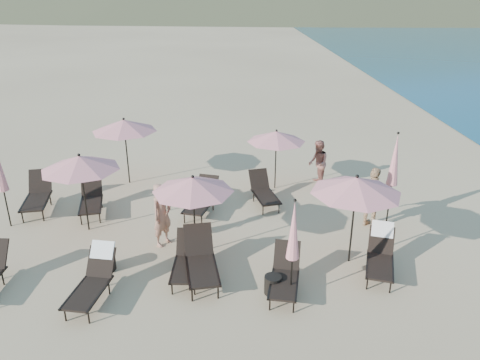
{
  "coord_description": "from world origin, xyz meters",
  "views": [
    {
      "loc": [
        -0.34,
        -8.64,
        6.1
      ],
      "look_at": [
        -0.12,
        3.5,
        1.1
      ],
      "focal_mm": 35.0,
      "sensor_mm": 36.0,
      "label": 1
    }
  ],
  "objects_px": {
    "lounger_9": "(264,191)",
    "umbrella_open_1": "(193,185)",
    "lounger_2": "(201,260)",
    "lounger_6": "(37,195)",
    "lounger_8": "(202,199)",
    "lounger_1": "(93,278)",
    "beachgoer_b": "(318,163)",
    "umbrella_closed_1": "(395,160)",
    "lounger_7": "(91,199)",
    "umbrella_open_3": "(124,126)",
    "beachgoer_a": "(162,215)",
    "umbrella_open_4": "(276,137)",
    "umbrella_open_2": "(356,185)",
    "side_table_1": "(273,285)",
    "umbrella_open_0": "(80,163)",
    "beachgoer_c": "(373,198)",
    "umbrella_closed_0": "(294,231)",
    "side_table_0": "(106,261)",
    "lounger_3": "(187,260)",
    "lounger_4": "(285,274)"
  },
  "relations": [
    {
      "from": "lounger_9",
      "to": "umbrella_open_1",
      "type": "relative_size",
      "value": 0.79
    },
    {
      "from": "lounger_2",
      "to": "lounger_6",
      "type": "bearing_deg",
      "value": 135.08
    },
    {
      "from": "umbrella_open_1",
      "to": "lounger_8",
      "type": "bearing_deg",
      "value": 89.14
    },
    {
      "from": "lounger_1",
      "to": "lounger_9",
      "type": "relative_size",
      "value": 1.03
    },
    {
      "from": "lounger_1",
      "to": "beachgoer_b",
      "type": "xyz_separation_m",
      "value": [
        5.76,
        6.06,
        0.28
      ]
    },
    {
      "from": "lounger_6",
      "to": "umbrella_closed_1",
      "type": "bearing_deg",
      "value": -14.64
    },
    {
      "from": "lounger_1",
      "to": "lounger_7",
      "type": "height_order",
      "value": "lounger_1"
    },
    {
      "from": "umbrella_open_3",
      "to": "beachgoer_a",
      "type": "xyz_separation_m",
      "value": [
        1.71,
        -4.12,
        -1.17
      ]
    },
    {
      "from": "umbrella_closed_1",
      "to": "umbrella_open_4",
      "type": "bearing_deg",
      "value": 140.64
    },
    {
      "from": "lounger_6",
      "to": "beachgoer_a",
      "type": "height_order",
      "value": "beachgoer_a"
    },
    {
      "from": "umbrella_open_4",
      "to": "umbrella_open_1",
      "type": "bearing_deg",
      "value": -119.92
    },
    {
      "from": "lounger_2",
      "to": "beachgoer_b",
      "type": "distance_m",
      "value": 6.46
    },
    {
      "from": "umbrella_open_2",
      "to": "side_table_1",
      "type": "height_order",
      "value": "umbrella_open_2"
    },
    {
      "from": "lounger_1",
      "to": "beachgoer_b",
      "type": "distance_m",
      "value": 8.36
    },
    {
      "from": "lounger_7",
      "to": "umbrella_open_4",
      "type": "relative_size",
      "value": 0.84
    },
    {
      "from": "umbrella_open_0",
      "to": "beachgoer_c",
      "type": "xyz_separation_m",
      "value": [
        7.72,
        0.04,
        -1.08
      ]
    },
    {
      "from": "lounger_6",
      "to": "umbrella_closed_1",
      "type": "relative_size",
      "value": 0.7
    },
    {
      "from": "lounger_6",
      "to": "umbrella_closed_0",
      "type": "xyz_separation_m",
      "value": [
        6.95,
        -4.44,
        1.15
      ]
    },
    {
      "from": "umbrella_open_2",
      "to": "side_table_0",
      "type": "bearing_deg",
      "value": -177.44
    },
    {
      "from": "umbrella_closed_0",
      "to": "lounger_1",
      "type": "bearing_deg",
      "value": 178.26
    },
    {
      "from": "umbrella_open_3",
      "to": "side_table_1",
      "type": "distance_m",
      "value": 7.82
    },
    {
      "from": "side_table_1",
      "to": "lounger_1",
      "type": "bearing_deg",
      "value": -178.98
    },
    {
      "from": "umbrella_open_2",
      "to": "lounger_2",
      "type": "bearing_deg",
      "value": -169.61
    },
    {
      "from": "lounger_9",
      "to": "side_table_1",
      "type": "xyz_separation_m",
      "value": [
        -0.1,
        -4.51,
        -0.21
      ]
    },
    {
      "from": "lounger_3",
      "to": "umbrella_open_3",
      "type": "distance_m",
      "value": 6.28
    },
    {
      "from": "umbrella_open_3",
      "to": "beachgoer_b",
      "type": "bearing_deg",
      "value": -2.49
    },
    {
      "from": "lounger_2",
      "to": "umbrella_closed_1",
      "type": "height_order",
      "value": "umbrella_closed_1"
    },
    {
      "from": "lounger_1",
      "to": "lounger_9",
      "type": "bearing_deg",
      "value": 59.65
    },
    {
      "from": "lounger_1",
      "to": "beachgoer_c",
      "type": "relative_size",
      "value": 0.98
    },
    {
      "from": "lounger_1",
      "to": "lounger_6",
      "type": "distance_m",
      "value": 5.15
    },
    {
      "from": "lounger_4",
      "to": "lounger_1",
      "type": "bearing_deg",
      "value": -167.18
    },
    {
      "from": "lounger_4",
      "to": "beachgoer_a",
      "type": "relative_size",
      "value": 0.98
    },
    {
      "from": "lounger_8",
      "to": "lounger_3",
      "type": "bearing_deg",
      "value": -76.57
    },
    {
      "from": "lounger_6",
      "to": "lounger_1",
      "type": "bearing_deg",
      "value": -66.13
    },
    {
      "from": "lounger_8",
      "to": "umbrella_open_0",
      "type": "relative_size",
      "value": 0.79
    },
    {
      "from": "lounger_9",
      "to": "umbrella_open_4",
      "type": "distance_m",
      "value": 1.86
    },
    {
      "from": "lounger_2",
      "to": "side_table_0",
      "type": "distance_m",
      "value": 2.28
    },
    {
      "from": "umbrella_open_1",
      "to": "umbrella_open_4",
      "type": "distance_m",
      "value": 4.65
    },
    {
      "from": "lounger_1",
      "to": "lounger_4",
      "type": "xyz_separation_m",
      "value": [
        4.04,
        0.15,
        -0.07
      ]
    },
    {
      "from": "lounger_6",
      "to": "lounger_4",
      "type": "bearing_deg",
      "value": -40.5
    },
    {
      "from": "lounger_2",
      "to": "lounger_3",
      "type": "xyz_separation_m",
      "value": [
        -0.33,
        0.1,
        -0.06
      ]
    },
    {
      "from": "side_table_1",
      "to": "umbrella_open_0",
      "type": "bearing_deg",
      "value": 148.23
    },
    {
      "from": "lounger_1",
      "to": "lounger_3",
      "type": "distance_m",
      "value": 2.03
    },
    {
      "from": "lounger_1",
      "to": "lounger_6",
      "type": "bearing_deg",
      "value": 132.97
    },
    {
      "from": "lounger_1",
      "to": "lounger_4",
      "type": "distance_m",
      "value": 4.05
    },
    {
      "from": "lounger_4",
      "to": "beachgoer_a",
      "type": "bearing_deg",
      "value": 155.08
    },
    {
      "from": "lounger_6",
      "to": "lounger_8",
      "type": "distance_m",
      "value": 4.86
    },
    {
      "from": "umbrella_open_1",
      "to": "umbrella_closed_1",
      "type": "distance_m",
      "value": 5.51
    },
    {
      "from": "lounger_2",
      "to": "lounger_3",
      "type": "distance_m",
      "value": 0.35
    },
    {
      "from": "lounger_2",
      "to": "umbrella_open_3",
      "type": "relative_size",
      "value": 0.81
    }
  ]
}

